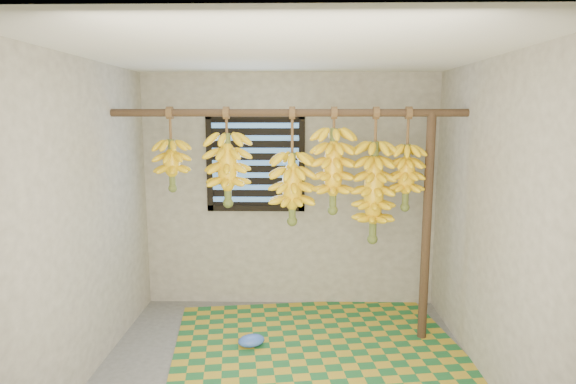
{
  "coord_description": "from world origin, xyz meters",
  "views": [
    {
      "loc": [
        0.08,
        -3.39,
        1.99
      ],
      "look_at": [
        0.0,
        0.55,
        1.35
      ],
      "focal_mm": 30.0,
      "sensor_mm": 36.0,
      "label": 1
    }
  ],
  "objects_px": {
    "banana_bunch_e": "(374,192)",
    "banana_bunch_f": "(406,177)",
    "woven_mat": "(317,346)",
    "plastic_bag": "(251,341)",
    "banana_bunch_b": "(227,169)",
    "banana_bunch_d": "(333,171)",
    "banana_bunch_a": "(172,165)",
    "banana_bunch_c": "(292,188)",
    "support_post": "(427,229)"
  },
  "relations": [
    {
      "from": "banana_bunch_e",
      "to": "support_post",
      "type": "bearing_deg",
      "value": 0.0
    },
    {
      "from": "support_post",
      "to": "banana_bunch_a",
      "type": "distance_m",
      "value": 2.27
    },
    {
      "from": "banana_bunch_b",
      "to": "banana_bunch_d",
      "type": "bearing_deg",
      "value": -0.0
    },
    {
      "from": "banana_bunch_c",
      "to": "banana_bunch_e",
      "type": "bearing_deg",
      "value": -0.0
    },
    {
      "from": "woven_mat",
      "to": "banana_bunch_a",
      "type": "distance_m",
      "value": 2.01
    },
    {
      "from": "support_post",
      "to": "banana_bunch_a",
      "type": "xyz_separation_m",
      "value": [
        -2.2,
        0.0,
        0.56
      ]
    },
    {
      "from": "woven_mat",
      "to": "banana_bunch_e",
      "type": "relative_size",
      "value": 2.1
    },
    {
      "from": "banana_bunch_c",
      "to": "banana_bunch_d",
      "type": "bearing_deg",
      "value": -0.0
    },
    {
      "from": "woven_mat",
      "to": "banana_bunch_e",
      "type": "xyz_separation_m",
      "value": [
        0.48,
        0.19,
        1.32
      ]
    },
    {
      "from": "banana_bunch_a",
      "to": "banana_bunch_c",
      "type": "height_order",
      "value": "same"
    },
    {
      "from": "banana_bunch_f",
      "to": "banana_bunch_e",
      "type": "bearing_deg",
      "value": 180.0
    },
    {
      "from": "banana_bunch_a",
      "to": "banana_bunch_f",
      "type": "xyz_separation_m",
      "value": [
        2.01,
        -0.0,
        -0.1
      ]
    },
    {
      "from": "banana_bunch_e",
      "to": "banana_bunch_b",
      "type": "bearing_deg",
      "value": 180.0
    },
    {
      "from": "plastic_bag",
      "to": "banana_bunch_d",
      "type": "distance_m",
      "value": 1.63
    },
    {
      "from": "woven_mat",
      "to": "banana_bunch_b",
      "type": "xyz_separation_m",
      "value": [
        -0.77,
        0.19,
        1.52
      ]
    },
    {
      "from": "plastic_bag",
      "to": "banana_bunch_a",
      "type": "height_order",
      "value": "banana_bunch_a"
    },
    {
      "from": "banana_bunch_c",
      "to": "plastic_bag",
      "type": "bearing_deg",
      "value": -149.2
    },
    {
      "from": "banana_bunch_e",
      "to": "banana_bunch_f",
      "type": "distance_m",
      "value": 0.3
    },
    {
      "from": "woven_mat",
      "to": "plastic_bag",
      "type": "distance_m",
      "value": 0.57
    },
    {
      "from": "woven_mat",
      "to": "banana_bunch_d",
      "type": "xyz_separation_m",
      "value": [
        0.13,
        0.19,
        1.51
      ]
    },
    {
      "from": "woven_mat",
      "to": "support_post",
      "type": "bearing_deg",
      "value": 11.48
    },
    {
      "from": "support_post",
      "to": "banana_bunch_a",
      "type": "height_order",
      "value": "banana_bunch_a"
    },
    {
      "from": "plastic_bag",
      "to": "banana_bunch_b",
      "type": "distance_m",
      "value": 1.49
    },
    {
      "from": "banana_bunch_d",
      "to": "banana_bunch_e",
      "type": "relative_size",
      "value": 0.78
    },
    {
      "from": "banana_bunch_b",
      "to": "banana_bunch_e",
      "type": "xyz_separation_m",
      "value": [
        1.26,
        -0.0,
        -0.19
      ]
    },
    {
      "from": "plastic_bag",
      "to": "banana_bunch_a",
      "type": "distance_m",
      "value": 1.66
    },
    {
      "from": "plastic_bag",
      "to": "banana_bunch_c",
      "type": "bearing_deg",
      "value": 30.8
    },
    {
      "from": "banana_bunch_b",
      "to": "banana_bunch_e",
      "type": "distance_m",
      "value": 1.27
    },
    {
      "from": "support_post",
      "to": "banana_bunch_e",
      "type": "height_order",
      "value": "banana_bunch_e"
    },
    {
      "from": "woven_mat",
      "to": "plastic_bag",
      "type": "relative_size",
      "value": 10.31
    },
    {
      "from": "support_post",
      "to": "banana_bunch_c",
      "type": "height_order",
      "value": "banana_bunch_c"
    },
    {
      "from": "woven_mat",
      "to": "banana_bunch_d",
      "type": "distance_m",
      "value": 1.52
    },
    {
      "from": "banana_bunch_e",
      "to": "woven_mat",
      "type": "bearing_deg",
      "value": -158.25
    },
    {
      "from": "banana_bunch_e",
      "to": "plastic_bag",
      "type": "bearing_deg",
      "value": -168.82
    },
    {
      "from": "banana_bunch_d",
      "to": "banana_bunch_c",
      "type": "bearing_deg",
      "value": 180.0
    },
    {
      "from": "support_post",
      "to": "banana_bunch_d",
      "type": "height_order",
      "value": "banana_bunch_d"
    },
    {
      "from": "banana_bunch_d",
      "to": "banana_bunch_e",
      "type": "distance_m",
      "value": 0.4
    },
    {
      "from": "banana_bunch_f",
      "to": "banana_bunch_a",
      "type": "bearing_deg",
      "value": 180.0
    },
    {
      "from": "woven_mat",
      "to": "banana_bunch_a",
      "type": "bearing_deg",
      "value": 171.26
    },
    {
      "from": "banana_bunch_e",
      "to": "banana_bunch_c",
      "type": "bearing_deg",
      "value": 180.0
    },
    {
      "from": "banana_bunch_d",
      "to": "banana_bunch_f",
      "type": "bearing_deg",
      "value": 0.0
    },
    {
      "from": "plastic_bag",
      "to": "banana_bunch_d",
      "type": "height_order",
      "value": "banana_bunch_d"
    },
    {
      "from": "woven_mat",
      "to": "banana_bunch_f",
      "type": "relative_size",
      "value": 2.78
    },
    {
      "from": "banana_bunch_d",
      "to": "banana_bunch_e",
      "type": "bearing_deg",
      "value": 0.0
    },
    {
      "from": "banana_bunch_a",
      "to": "banana_bunch_f",
      "type": "bearing_deg",
      "value": -0.0
    },
    {
      "from": "banana_bunch_a",
      "to": "banana_bunch_b",
      "type": "bearing_deg",
      "value": 0.0
    },
    {
      "from": "woven_mat",
      "to": "banana_bunch_b",
      "type": "distance_m",
      "value": 1.71
    },
    {
      "from": "banana_bunch_b",
      "to": "banana_bunch_e",
      "type": "relative_size",
      "value": 0.73
    },
    {
      "from": "banana_bunch_a",
      "to": "woven_mat",
      "type": "bearing_deg",
      "value": -8.74
    },
    {
      "from": "banana_bunch_e",
      "to": "banana_bunch_f",
      "type": "relative_size",
      "value": 1.33
    }
  ]
}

